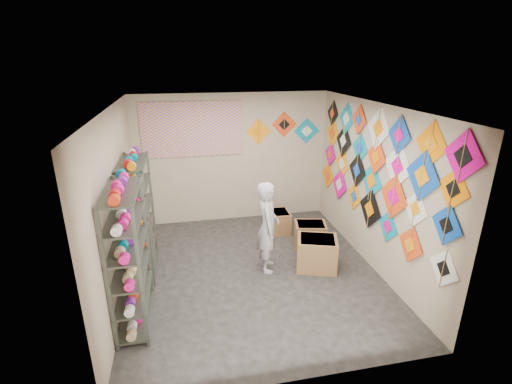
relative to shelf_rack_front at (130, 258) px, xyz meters
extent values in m
plane|color=black|center=(1.78, 0.85, -0.95)|extent=(4.50, 4.50, 0.00)
plane|color=#B6A68B|center=(1.78, 3.10, 0.40)|extent=(4.00, 0.00, 4.00)
plane|color=#B6A68B|center=(1.78, -1.40, 0.40)|extent=(4.00, 0.00, 4.00)
plane|color=#B6A68B|center=(-0.22, 0.85, 0.40)|extent=(0.00, 4.50, 4.50)
plane|color=#B6A68B|center=(3.78, 0.85, 0.40)|extent=(0.00, 4.50, 4.50)
plane|color=#665F56|center=(1.78, 0.85, 1.75)|extent=(4.50, 4.50, 0.00)
cube|color=#4C5147|center=(0.00, 0.00, 0.00)|extent=(0.40, 1.10, 1.90)
cube|color=#4C5147|center=(0.00, 1.30, 0.00)|extent=(0.40, 1.10, 1.90)
cylinder|color=#F9158D|center=(0.00, -0.48, 0.09)|extent=(0.12, 0.10, 0.12)
cylinder|color=#FF3B14|center=(0.00, -0.29, 0.09)|extent=(0.12, 0.10, 0.12)
cylinder|color=orange|center=(0.00, -0.10, 0.09)|extent=(0.12, 0.10, 0.12)
cylinder|color=white|center=(0.00, 0.10, 0.09)|extent=(0.12, 0.10, 0.12)
cylinder|color=red|center=(0.00, 0.29, 0.09)|extent=(0.12, 0.10, 0.12)
cylinder|color=purple|center=(0.00, 0.48, 0.09)|extent=(0.12, 0.10, 0.12)
cylinder|color=#D9B482|center=(0.00, 0.82, 0.09)|extent=(0.12, 0.10, 0.12)
cylinder|color=#007C95|center=(0.00, 1.01, 0.09)|extent=(0.12, 0.10, 0.12)
cylinder|color=#F9158D|center=(0.00, 1.20, 0.09)|extent=(0.12, 0.10, 0.12)
cylinder|color=#FF3B14|center=(0.00, 1.40, 0.09)|extent=(0.12, 0.10, 0.12)
cylinder|color=orange|center=(0.00, 1.59, 0.09)|extent=(0.12, 0.10, 0.12)
cylinder|color=white|center=(0.00, 1.78, 0.09)|extent=(0.12, 0.10, 0.12)
cube|color=white|center=(3.77, -1.01, 0.00)|extent=(0.02, 0.52, 0.52)
cube|color=#E84412|center=(3.75, -0.34, -0.03)|extent=(0.04, 0.55, 0.55)
cube|color=#0989A6|center=(3.77, 0.27, -0.03)|extent=(0.03, 0.54, 0.54)
cube|color=black|center=(3.75, 0.82, 0.03)|extent=(0.02, 0.70, 0.70)
cube|color=orange|center=(3.77, 1.44, 0.02)|extent=(0.01, 0.54, 0.54)
cube|color=#EA0093|center=(3.75, 2.07, 0.05)|extent=(0.03, 0.64, 0.64)
cube|color=orange|center=(3.77, 2.70, 0.04)|extent=(0.02, 0.60, 0.60)
cube|color=#0F4AB9|center=(3.75, -0.94, 0.54)|extent=(0.02, 0.54, 0.54)
cube|color=white|center=(3.77, -0.31, 0.50)|extent=(0.02, 0.53, 0.53)
cube|color=#E84412|center=(3.75, 0.20, 0.48)|extent=(0.02, 0.70, 0.70)
cube|color=#0989A6|center=(3.77, 0.90, 0.50)|extent=(0.04, 0.66, 0.66)
cube|color=black|center=(3.75, 1.40, 0.53)|extent=(0.02, 0.62, 0.62)
cube|color=orange|center=(3.77, 2.06, 0.46)|extent=(0.01, 0.60, 0.60)
cube|color=#EA0093|center=(3.75, 2.63, 0.51)|extent=(0.02, 0.51, 0.51)
cube|color=orange|center=(3.77, -0.91, 0.99)|extent=(0.03, 0.53, 0.53)
cube|color=#0F4AB9|center=(3.75, -0.36, 0.97)|extent=(0.01, 0.70, 0.70)
cube|color=white|center=(3.77, 0.23, 0.93)|extent=(0.02, 0.69, 0.69)
cube|color=#E84412|center=(3.75, 0.81, 0.93)|extent=(0.03, 0.58, 0.58)
cube|color=#0989A6|center=(3.77, 1.41, 0.93)|extent=(0.03, 0.56, 0.56)
cube|color=black|center=(3.75, 2.05, 0.92)|extent=(0.04, 0.62, 0.62)
cube|color=orange|center=(3.77, 2.61, 0.96)|extent=(0.03, 0.61, 0.61)
cube|color=#EA0093|center=(3.75, -0.99, 1.39)|extent=(0.01, 0.63, 0.63)
cube|color=orange|center=(3.77, -0.41, 1.40)|extent=(0.02, 0.62, 0.62)
cube|color=#0F4AB9|center=(3.75, 0.27, 1.38)|extent=(0.01, 0.56, 0.57)
cube|color=white|center=(3.77, 0.87, 1.37)|extent=(0.04, 0.69, 0.69)
cube|color=#E84412|center=(3.75, 1.51, 1.40)|extent=(0.02, 0.53, 0.53)
cube|color=#0989A6|center=(3.77, 2.03, 1.34)|extent=(0.04, 0.62, 0.62)
cube|color=black|center=(3.75, 2.65, 1.35)|extent=(0.03, 0.51, 0.51)
cube|color=orange|center=(2.33, 3.09, 0.95)|extent=(0.54, 0.02, 0.54)
cube|color=#E84412|center=(2.88, 3.09, 1.08)|extent=(0.54, 0.02, 0.54)
cube|color=#0989A6|center=(3.38, 3.09, 0.93)|extent=(0.56, 0.02, 0.56)
cube|color=#9C54B6|center=(0.98, 3.08, 1.05)|extent=(2.00, 0.01, 1.10)
imported|color=beige|center=(2.03, 0.92, -0.18)|extent=(0.70, 0.58, 1.53)
cube|color=olive|center=(2.84, 0.78, -0.68)|extent=(0.79, 0.72, 0.54)
cube|color=olive|center=(2.99, 1.52, -0.72)|extent=(0.65, 0.57, 0.46)
cube|color=olive|center=(2.55, 2.24, -0.73)|extent=(0.47, 0.51, 0.44)
camera|label=1|loc=(0.74, -4.37, 2.41)|focal=26.00mm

